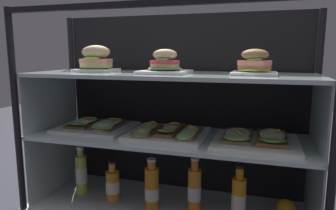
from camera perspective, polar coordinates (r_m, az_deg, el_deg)
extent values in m
cube|color=#B4BBB9|center=(1.53, 0.00, -18.51)|extent=(1.29, 0.46, 0.03)
cylinder|color=black|center=(1.52, -26.09, -1.86)|extent=(0.03, 0.03, 0.93)
cylinder|color=black|center=(1.14, 28.46, -5.57)|extent=(0.03, 0.03, 0.93)
cylinder|color=black|center=(1.85, -16.93, 0.58)|extent=(0.03, 0.03, 0.93)
cylinder|color=black|center=(1.55, 25.43, -1.56)|extent=(0.03, 0.03, 0.93)
cube|color=black|center=(1.16, -3.32, 18.14)|extent=(1.26, 0.02, 0.02)
cube|color=black|center=(1.59, 2.41, 0.17)|extent=(1.23, 0.01, 0.89)
cube|color=silver|center=(1.73, -20.04, -9.43)|extent=(0.01, 0.40, 0.32)
cube|color=silver|center=(1.42, 25.13, -13.97)|extent=(0.01, 0.40, 0.32)
cube|color=silver|center=(1.41, 0.00, -5.98)|extent=(1.25, 0.42, 0.02)
cube|color=silver|center=(1.66, -20.64, 0.75)|extent=(0.01, 0.40, 0.27)
cube|color=silver|center=(1.33, 26.06, -1.61)|extent=(0.01, 0.40, 0.27)
cube|color=silver|center=(1.36, 0.00, 5.53)|extent=(1.25, 0.42, 0.02)
cube|color=white|center=(1.52, -12.99, 6.25)|extent=(0.17, 0.17, 0.01)
ellipsoid|color=#529946|center=(1.52, -13.00, 6.75)|extent=(0.15, 0.12, 0.01)
cube|color=#D9BD7F|center=(1.52, -13.02, 7.18)|extent=(0.14, 0.11, 0.02)
cube|color=#E1866B|center=(1.52, -13.05, 7.92)|extent=(0.15, 0.11, 0.02)
ellipsoid|color=#7EB63C|center=(1.49, -13.83, 8.37)|extent=(0.08, 0.04, 0.01)
ellipsoid|color=tan|center=(1.52, -13.11, 9.46)|extent=(0.15, 0.11, 0.06)
cube|color=white|center=(1.34, -0.56, 6.09)|extent=(0.20, 0.20, 0.01)
ellipsoid|color=#50814A|center=(1.34, -0.56, 6.72)|extent=(0.15, 0.13, 0.02)
cube|color=#DFB881|center=(1.34, -0.57, 7.15)|extent=(0.11, 0.08, 0.02)
cube|color=#D1363D|center=(1.34, -0.57, 7.86)|extent=(0.11, 0.09, 0.02)
ellipsoid|color=#588047|center=(1.30, -1.02, 8.35)|extent=(0.06, 0.03, 0.01)
ellipsoid|color=tan|center=(1.33, -0.57, 9.23)|extent=(0.11, 0.09, 0.05)
cube|color=white|center=(1.30, 15.53, 5.63)|extent=(0.18, 0.18, 0.01)
ellipsoid|color=#96C264|center=(1.30, 15.55, 6.19)|extent=(0.12, 0.11, 0.01)
cube|color=olive|center=(1.30, 15.57, 6.63)|extent=(0.13, 0.11, 0.02)
cube|color=#DE7367|center=(1.30, 15.61, 7.45)|extent=(0.13, 0.12, 0.02)
ellipsoid|color=#559134|center=(1.27, 15.59, 8.04)|extent=(0.07, 0.05, 0.01)
ellipsoid|color=brown|center=(1.30, 15.67, 8.90)|extent=(0.14, 0.12, 0.05)
cube|color=white|center=(1.58, -12.95, -3.98)|extent=(0.34, 0.31, 0.01)
cube|color=brown|center=(1.61, -14.95, -3.31)|extent=(0.12, 0.21, 0.01)
ellipsoid|color=#6EB14F|center=(1.56, -16.19, -3.38)|extent=(0.11, 0.11, 0.04)
ellipsoid|color=white|center=(1.61, -14.97, -2.79)|extent=(0.10, 0.17, 0.02)
cylinder|color=orange|center=(1.61, -14.35, -2.31)|extent=(0.06, 0.06, 0.02)
cube|color=brown|center=(1.55, -10.67, -3.64)|extent=(0.12, 0.23, 0.01)
ellipsoid|color=#8CC363|center=(1.49, -11.90, -3.77)|extent=(0.12, 0.12, 0.05)
ellipsoid|color=silver|center=(1.55, -10.69, -3.10)|extent=(0.10, 0.18, 0.02)
cylinder|color=orange|center=(1.56, -10.03, -2.54)|extent=(0.06, 0.06, 0.02)
cube|color=white|center=(1.40, 0.10, -5.38)|extent=(0.34, 0.31, 0.02)
cube|color=brown|center=(1.41, -3.65, -4.67)|extent=(0.08, 0.22, 0.01)
ellipsoid|color=#5F983E|center=(1.34, -4.66, -4.77)|extent=(0.09, 0.12, 0.05)
ellipsoid|color=#F1A37B|center=(1.40, -3.66, -4.00)|extent=(0.07, 0.18, 0.02)
cylinder|color=#EEDF49|center=(1.43, -3.33, -3.23)|extent=(0.06, 0.06, 0.01)
cube|color=brown|center=(1.41, 0.55, -4.64)|extent=(0.08, 0.24, 0.02)
ellipsoid|color=#599C3E|center=(1.34, -0.32, -4.78)|extent=(0.07, 0.12, 0.05)
ellipsoid|color=#E7A37C|center=(1.40, 0.55, -4.01)|extent=(0.07, 0.19, 0.02)
cylinder|color=yellow|center=(1.42, 1.25, -3.39)|extent=(0.06, 0.06, 0.02)
cube|color=brown|center=(1.36, 4.07, -5.21)|extent=(0.08, 0.22, 0.01)
ellipsoid|color=#8ACC72|center=(1.30, 3.40, -5.43)|extent=(0.09, 0.13, 0.04)
ellipsoid|color=#F59B85|center=(1.36, 4.08, -4.69)|extent=(0.07, 0.18, 0.01)
cylinder|color=#F0E245|center=(1.35, 4.47, -4.37)|extent=(0.05, 0.06, 0.03)
cube|color=white|center=(1.33, 15.78, -6.57)|extent=(0.34, 0.31, 0.01)
cube|color=brown|center=(1.35, 12.68, -5.57)|extent=(0.12, 0.23, 0.01)
ellipsoid|color=#95BC6A|center=(1.28, 12.45, -5.80)|extent=(0.11, 0.12, 0.02)
ellipsoid|color=silver|center=(1.35, 12.70, -5.01)|extent=(0.10, 0.19, 0.01)
cylinder|color=#FAD649|center=(1.32, 13.25, -4.90)|extent=(0.06, 0.06, 0.03)
cube|color=brown|center=(1.35, 18.52, -5.83)|extent=(0.12, 0.24, 0.02)
ellipsoid|color=#6FA33D|center=(1.28, 18.62, -6.07)|extent=(0.11, 0.13, 0.03)
ellipsoid|color=silver|center=(1.34, 18.56, -5.12)|extent=(0.10, 0.19, 0.02)
cylinder|color=#FCE544|center=(1.36, 18.87, -4.44)|extent=(0.07, 0.07, 0.02)
cylinder|color=#B9CD46|center=(1.67, -15.70, -12.25)|extent=(0.06, 0.06, 0.20)
cylinder|color=silver|center=(1.67, -15.69, -12.28)|extent=(0.06, 0.06, 0.08)
cylinder|color=#B8CA49|center=(1.63, -15.88, -8.49)|extent=(0.03, 0.03, 0.03)
cylinder|color=silver|center=(1.62, -15.92, -7.67)|extent=(0.04, 0.04, 0.02)
cylinder|color=orange|center=(1.57, -10.11, -14.40)|extent=(0.07, 0.07, 0.14)
cylinder|color=white|center=(1.57, -10.11, -14.52)|extent=(0.07, 0.07, 0.06)
cylinder|color=orange|center=(1.54, -10.21, -11.19)|extent=(0.03, 0.03, 0.04)
cylinder|color=black|center=(1.53, -10.24, -10.22)|extent=(0.04, 0.04, 0.01)
cylinder|color=orange|center=(1.48, -2.99, -14.94)|extent=(0.06, 0.06, 0.19)
cylinder|color=white|center=(1.49, -2.98, -15.88)|extent=(0.07, 0.07, 0.06)
cylinder|color=orange|center=(1.44, -3.02, -10.90)|extent=(0.04, 0.04, 0.03)
cylinder|color=white|center=(1.43, -3.03, -10.06)|extent=(0.04, 0.04, 0.01)
cylinder|color=orange|center=(1.45, 4.85, -15.35)|extent=(0.06, 0.06, 0.19)
cylinder|color=silver|center=(1.46, 4.84, -15.86)|extent=(0.06, 0.06, 0.06)
cylinder|color=orange|center=(1.41, 4.91, -10.98)|extent=(0.03, 0.03, 0.04)
cylinder|color=silver|center=(1.40, 4.93, -9.91)|extent=(0.04, 0.04, 0.01)
cylinder|color=orange|center=(1.42, 12.86, -16.45)|extent=(0.06, 0.06, 0.18)
cylinder|color=silver|center=(1.42, 12.84, -16.96)|extent=(0.06, 0.06, 0.07)
cylinder|color=orange|center=(1.37, 13.04, -12.13)|extent=(0.03, 0.03, 0.05)
cylinder|color=black|center=(1.36, 13.09, -10.89)|extent=(0.04, 0.04, 0.01)
sphere|color=orange|center=(1.51, 20.83, -17.36)|extent=(0.08, 0.08, 0.08)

